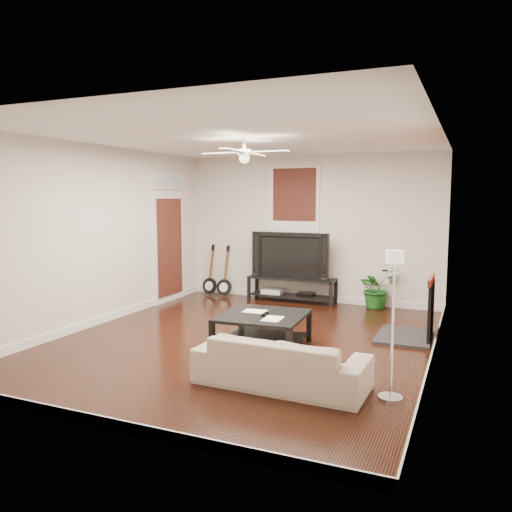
{
  "coord_description": "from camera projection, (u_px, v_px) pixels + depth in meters",
  "views": [
    {
      "loc": [
        2.88,
        -6.31,
        2.0
      ],
      "look_at": [
        0.0,
        0.4,
        1.15
      ],
      "focal_mm": 35.51,
      "sensor_mm": 36.0,
      "label": 1
    }
  ],
  "objects": [
    {
      "name": "coffee_table",
      "position": [
        263.0,
        331.0,
        6.74
      ],
      "size": [
        1.15,
        1.15,
        0.46
      ],
      "primitive_type": "cube",
      "rotation": [
        0.0,
        0.0,
        0.06
      ],
      "color": "black",
      "rests_on": "floor"
    },
    {
      "name": "guitar_right",
      "position": [
        224.0,
        271.0,
        10.2
      ],
      "size": [
        0.33,
        0.23,
        1.04
      ],
      "primitive_type": null,
      "rotation": [
        0.0,
        0.0,
        -0.02
      ],
      "color": "black",
      "rests_on": "floor"
    },
    {
      "name": "room",
      "position": [
        245.0,
        241.0,
        6.95
      ],
      "size": [
        5.01,
        6.01,
        2.81
      ],
      "color": "black",
      "rests_on": "ground"
    },
    {
      "name": "ceiling_fan",
      "position": [
        244.0,
        152.0,
        6.81
      ],
      "size": [
        1.24,
        1.24,
        0.32
      ],
      "primitive_type": null,
      "color": "white",
      "rests_on": "ceiling"
    },
    {
      "name": "fireplace",
      "position": [
        416.0,
        307.0,
        7.11
      ],
      "size": [
        0.8,
        1.1,
        0.92
      ],
      "primitive_type": "cube",
      "color": "black",
      "rests_on": "floor"
    },
    {
      "name": "floor_lamp",
      "position": [
        393.0,
        325.0,
        4.96
      ],
      "size": [
        0.25,
        0.25,
        1.5
      ],
      "primitive_type": null,
      "rotation": [
        0.0,
        0.0,
        -0.03
      ],
      "color": "silver",
      "rests_on": "floor"
    },
    {
      "name": "guitar_left",
      "position": [
        209.0,
        270.0,
        10.37
      ],
      "size": [
        0.35,
        0.27,
        1.04
      ],
      "primitive_type": null,
      "rotation": [
        0.0,
        0.0,
        -0.12
      ],
      "color": "black",
      "rests_on": "floor"
    },
    {
      "name": "window_back",
      "position": [
        294.0,
        200.0,
        9.72
      ],
      "size": [
        1.0,
        0.06,
        1.3
      ],
      "primitive_type": "cube",
      "color": "black",
      "rests_on": "wall_back"
    },
    {
      "name": "tv_stand",
      "position": [
        292.0,
        289.0,
        9.73
      ],
      "size": [
        1.69,
        0.45,
        0.47
      ],
      "primitive_type": "cube",
      "color": "black",
      "rests_on": "floor"
    },
    {
      "name": "door_left",
      "position": [
        169.0,
        237.0,
        9.67
      ],
      "size": [
        0.08,
        1.0,
        2.5
      ],
      "primitive_type": "cube",
      "color": "white",
      "rests_on": "wall_left"
    },
    {
      "name": "tv",
      "position": [
        292.0,
        255.0,
        9.67
      ],
      "size": [
        1.52,
        0.2,
        0.87
      ],
      "primitive_type": "imported",
      "color": "black",
      "rests_on": "tv_stand"
    },
    {
      "name": "brick_accent",
      "position": [
        441.0,
        241.0,
        6.89
      ],
      "size": [
        0.02,
        2.2,
        2.8
      ],
      "primitive_type": "cube",
      "color": "#973D31",
      "rests_on": "floor"
    },
    {
      "name": "sofa",
      "position": [
        281.0,
        361.0,
        5.36
      ],
      "size": [
        1.86,
        0.78,
        0.54
      ],
      "primitive_type": "imported",
      "rotation": [
        0.0,
        0.0,
        3.11
      ],
      "color": "tan",
      "rests_on": "floor"
    },
    {
      "name": "potted_plant",
      "position": [
        377.0,
        288.0,
        9.12
      ],
      "size": [
        0.89,
        0.89,
        0.75
      ],
      "primitive_type": "imported",
      "rotation": [
        0.0,
        0.0,
        0.78
      ],
      "color": "#19571B",
      "rests_on": "floor"
    }
  ]
}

